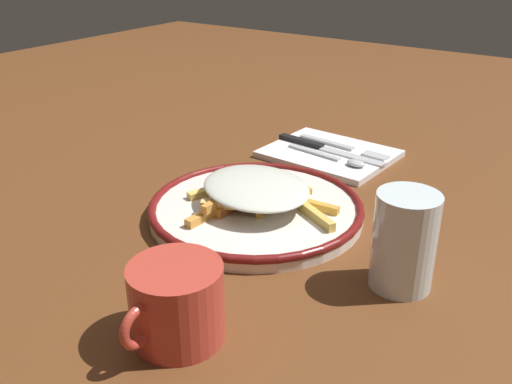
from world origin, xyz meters
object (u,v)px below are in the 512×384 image
fries_heap (253,190)px  spoon (339,159)px  plate (256,208)px  water_glass (404,241)px  coffee_mug (176,303)px  fork (343,147)px  knife (320,147)px  napkin (329,154)px

fries_heap → spoon: fries_heap is taller
spoon → fries_heap: bearing=-3.9°
plate → water_glass: water_glass is taller
spoon → water_glass: bearing=38.3°
coffee_mug → fries_heap: bearing=-161.0°
fries_heap → fork: bearing=-178.6°
plate → knife: plate is taller
plate → napkin: size_ratio=1.43×
spoon → water_glass: size_ratio=1.39×
fork → fries_heap: bearing=1.4°
fork → coffee_mug: coffee_mug is taller
coffee_mug → napkin: bearing=-168.3°
fork → knife: 0.04m
plate → fork: plate is taller
fries_heap → knife: fries_heap is taller
napkin → knife: size_ratio=0.98×
plate → knife: bearing=-170.8°
fries_heap → knife: size_ratio=1.08×
plate → water_glass: 0.23m
plate → spoon: size_ratio=1.92×
plate → fries_heap: size_ratio=1.29×
fries_heap → coffee_mug: (0.25, 0.09, 0.00)m
plate → napkin: 0.26m
napkin → fork: bearing=155.6°
knife → coffee_mug: 0.52m
fork → spoon: (0.06, 0.02, 0.00)m
spoon → plate: bearing=-3.0°
spoon → water_glass: water_glass is taller
fries_heap → coffee_mug: 0.26m
coffee_mug → fork: bearing=-170.2°
plate → knife: (-0.26, -0.04, 0.00)m
plate → fork: 0.28m
napkin → knife: bearing=-95.4°
fries_heap → spoon: 0.23m
napkin → water_glass: bearing=39.4°
spoon → coffee_mug: coffee_mug is taller
fries_heap → knife: bearing=-171.7°
plate → fork: (-0.28, -0.01, 0.00)m
water_glass → coffee_mug: 0.25m
water_glass → fries_heap: bearing=-100.7°
coffee_mug → knife: bearing=-166.4°
water_glass → knife: bearing=-138.7°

